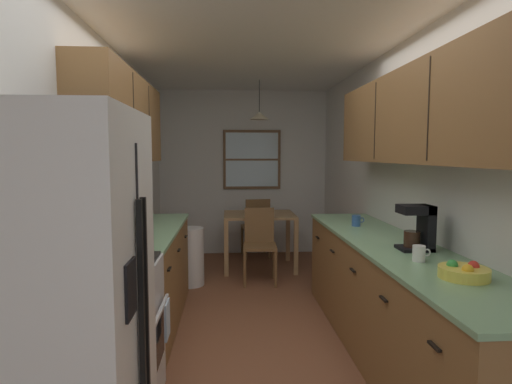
# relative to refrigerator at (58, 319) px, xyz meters

# --- Properties ---
(ground_plane) EXTENTS (12.00, 12.00, 0.00)m
(ground_plane) POSITION_rel_refrigerator_xyz_m (0.96, 2.17, -0.88)
(ground_plane) COLOR brown
(wall_left) EXTENTS (0.10, 9.00, 2.55)m
(wall_left) POSITION_rel_refrigerator_xyz_m (-0.39, 2.17, 0.40)
(wall_left) COLOR silver
(wall_left) RESTS_ON ground
(wall_right) EXTENTS (0.10, 9.00, 2.55)m
(wall_right) POSITION_rel_refrigerator_xyz_m (2.31, 2.17, 0.40)
(wall_right) COLOR silver
(wall_right) RESTS_ON ground
(wall_back) EXTENTS (4.40, 0.10, 2.55)m
(wall_back) POSITION_rel_refrigerator_xyz_m (0.96, 4.82, 0.40)
(wall_back) COLOR silver
(wall_back) RESTS_ON ground
(ceiling_slab) EXTENTS (4.40, 9.00, 0.08)m
(ceiling_slab) POSITION_rel_refrigerator_xyz_m (0.96, 2.17, 1.71)
(ceiling_slab) COLOR white
(refrigerator) EXTENTS (0.71, 0.76, 1.75)m
(refrigerator) POSITION_rel_refrigerator_xyz_m (0.00, 0.00, 0.00)
(refrigerator) COLOR white
(refrigerator) RESTS_ON ground
(stove_range) EXTENTS (0.66, 0.65, 1.10)m
(stove_range) POSITION_rel_refrigerator_xyz_m (-0.03, 0.73, -0.41)
(stove_range) COLOR silver
(stove_range) RESTS_ON ground
(microwave_over_range) EXTENTS (0.39, 0.58, 0.33)m
(microwave_over_range) POSITION_rel_refrigerator_xyz_m (-0.15, 0.73, 0.76)
(microwave_over_range) COLOR black
(counter_left) EXTENTS (0.64, 1.90, 0.90)m
(counter_left) POSITION_rel_refrigerator_xyz_m (-0.04, 2.00, -0.43)
(counter_left) COLOR brown
(counter_left) RESTS_ON ground
(upper_cabinets_left) EXTENTS (0.33, 1.98, 0.74)m
(upper_cabinets_left) POSITION_rel_refrigerator_xyz_m (-0.18, 1.95, 0.99)
(upper_cabinets_left) COLOR brown
(counter_right) EXTENTS (0.64, 3.13, 0.90)m
(counter_right) POSITION_rel_refrigerator_xyz_m (1.96, 1.25, -0.43)
(counter_right) COLOR brown
(counter_right) RESTS_ON ground
(upper_cabinets_right) EXTENTS (0.33, 2.81, 0.68)m
(upper_cabinets_right) POSITION_rel_refrigerator_xyz_m (2.10, 1.20, 0.96)
(upper_cabinets_right) COLOR brown
(dining_table) EXTENTS (0.96, 0.78, 0.75)m
(dining_table) POSITION_rel_refrigerator_xyz_m (1.14, 3.88, -0.24)
(dining_table) COLOR #A87F51
(dining_table) RESTS_ON ground
(dining_chair_near) EXTENTS (0.42, 0.42, 0.90)m
(dining_chair_near) POSITION_rel_refrigerator_xyz_m (1.10, 3.28, -0.38)
(dining_chair_near) COLOR brown
(dining_chair_near) RESTS_ON ground
(dining_chair_far) EXTENTS (0.45, 0.45, 0.90)m
(dining_chair_far) POSITION_rel_refrigerator_xyz_m (1.15, 4.48, -0.38)
(dining_chair_far) COLOR brown
(dining_chair_far) RESTS_ON ground
(pendant_light) EXTENTS (0.27, 0.27, 0.52)m
(pendant_light) POSITION_rel_refrigerator_xyz_m (1.14, 3.88, 1.20)
(pendant_light) COLOR black
(back_window) EXTENTS (0.89, 0.05, 0.91)m
(back_window) POSITION_rel_refrigerator_xyz_m (1.09, 4.75, 0.60)
(back_window) COLOR brown
(trash_bin) EXTENTS (0.33, 0.33, 0.69)m
(trash_bin) POSITION_rel_refrigerator_xyz_m (0.26, 3.18, -0.53)
(trash_bin) COLOR white
(trash_bin) RESTS_ON ground
(storage_canister) EXTENTS (0.13, 0.13, 0.16)m
(storage_canister) POSITION_rel_refrigerator_xyz_m (-0.04, 1.40, 0.10)
(storage_canister) COLOR red
(storage_canister) RESTS_ON counter_left
(dish_towel) EXTENTS (0.02, 0.16, 0.24)m
(dish_towel) POSITION_rel_refrigerator_xyz_m (0.32, 0.89, -0.38)
(dish_towel) COLOR silver
(coffee_maker) EXTENTS (0.22, 0.18, 0.32)m
(coffee_maker) POSITION_rel_refrigerator_xyz_m (2.05, 1.03, 0.19)
(coffee_maker) COLOR black
(coffee_maker) RESTS_ON counter_right
(mug_by_coffeemaker) EXTENTS (0.12, 0.08, 0.10)m
(mug_by_coffeemaker) POSITION_rel_refrigerator_xyz_m (1.91, 0.73, 0.07)
(mug_by_coffeemaker) COLOR white
(mug_by_coffeemaker) RESTS_ON counter_right
(mug_spare) EXTENTS (0.12, 0.08, 0.10)m
(mug_spare) POSITION_rel_refrigerator_xyz_m (1.91, 2.01, 0.07)
(mug_spare) COLOR #335999
(mug_spare) RESTS_ON counter_right
(fruit_bowl) EXTENTS (0.26, 0.26, 0.09)m
(fruit_bowl) POSITION_rel_refrigerator_xyz_m (1.99, 0.37, 0.06)
(fruit_bowl) COLOR #E5D14C
(fruit_bowl) RESTS_ON counter_right
(table_serving_bowl) EXTENTS (0.20, 0.20, 0.06)m
(table_serving_bowl) POSITION_rel_refrigerator_xyz_m (1.11, 3.85, -0.09)
(table_serving_bowl) COLOR #E0D14C
(table_serving_bowl) RESTS_ON dining_table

